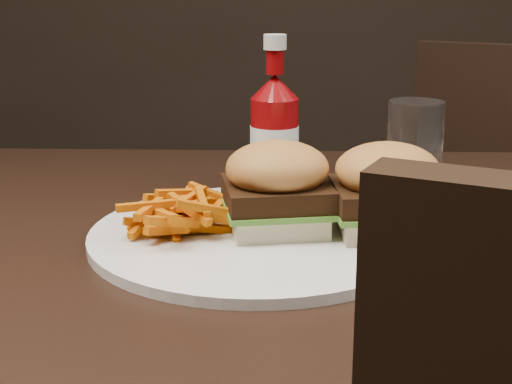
{
  "coord_description": "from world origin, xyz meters",
  "views": [
    {
      "loc": [
        -0.09,
        -0.78,
        1.02
      ],
      "look_at": [
        -0.12,
        -0.01,
        0.8
      ],
      "focal_mm": 55.0,
      "sensor_mm": 36.0,
      "label": 1
    }
  ],
  "objects_px": {
    "dining_table": "(368,255)",
    "plate": "(256,237)",
    "ketchup_bottle": "(274,146)",
    "tumbler": "(415,145)"
  },
  "relations": [
    {
      "from": "ketchup_bottle",
      "to": "plate",
      "type": "bearing_deg",
      "value": -95.23
    },
    {
      "from": "dining_table",
      "to": "plate",
      "type": "xyz_separation_m",
      "value": [
        -0.12,
        -0.02,
        0.03
      ]
    },
    {
      "from": "plate",
      "to": "tumbler",
      "type": "relative_size",
      "value": 3.08
    },
    {
      "from": "dining_table",
      "to": "tumbler",
      "type": "bearing_deg",
      "value": 69.02
    },
    {
      "from": "tumbler",
      "to": "plate",
      "type": "bearing_deg",
      "value": -131.84
    },
    {
      "from": "dining_table",
      "to": "ketchup_bottle",
      "type": "height_order",
      "value": "ketchup_bottle"
    },
    {
      "from": "dining_table",
      "to": "plate",
      "type": "distance_m",
      "value": 0.12
    },
    {
      "from": "dining_table",
      "to": "tumbler",
      "type": "distance_m",
      "value": 0.23
    },
    {
      "from": "dining_table",
      "to": "tumbler",
      "type": "height_order",
      "value": "tumbler"
    },
    {
      "from": "plate",
      "to": "ketchup_bottle",
      "type": "distance_m",
      "value": 0.19
    }
  ]
}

